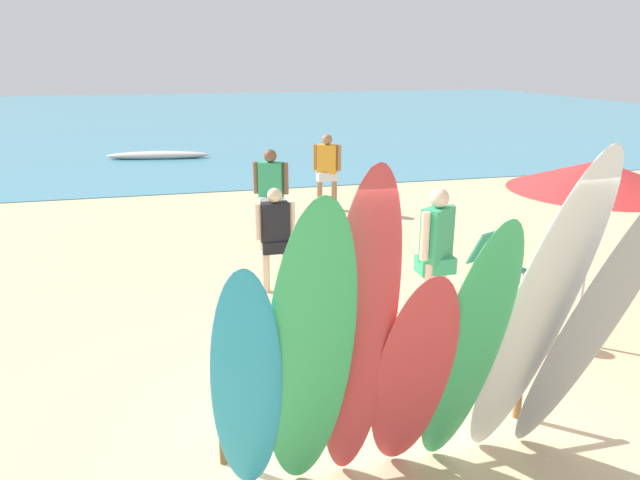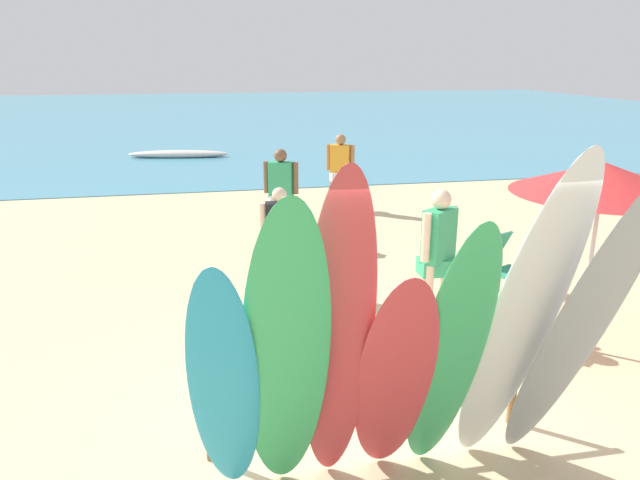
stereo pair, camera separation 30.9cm
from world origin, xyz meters
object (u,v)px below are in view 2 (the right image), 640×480
at_px(beachgoer_strolling, 340,167).
at_px(beach_chair_red, 501,260).
at_px(surfboard_rack, 369,381).
at_px(beachgoer_near_rack, 438,249).
at_px(beachgoer_photographing, 281,189).
at_px(surfboard_teal_0, 225,394).
at_px(surfboard_green_1, 285,367).
at_px(beach_umbrella, 603,178).
at_px(surfboard_grey_6, 575,336).
at_px(beachgoer_midbeach, 280,232).
at_px(surfboard_green_4, 448,360).
at_px(surfboard_red_3, 394,383).
at_px(surfboard_red_2, 337,346).
at_px(surfboard_white_5, 519,327).
at_px(distant_boat, 178,154).

relative_size(beachgoer_strolling, beach_chair_red, 1.90).
xyz_separation_m(surfboard_rack, beachgoer_near_rack, (1.43, 2.09, 0.41)).
bearing_deg(beachgoer_photographing, beachgoer_strolling, -106.59).
distance_m(surfboard_teal_0, surfboard_green_1, 0.45).
distance_m(beachgoer_photographing, beach_umbrella, 5.61).
height_order(surfboard_rack, beachgoer_strolling, beachgoer_strolling).
bearing_deg(beachgoer_near_rack, surfboard_grey_6, 51.27).
bearing_deg(surfboard_grey_6, beachgoer_midbeach, 106.17).
bearing_deg(surfboard_green_4, beach_umbrella, 40.68).
bearing_deg(beachgoer_midbeach, surfboard_rack, -88.47).
bearing_deg(surfboard_green_4, surfboard_red_3, 170.15).
distance_m(surfboard_red_2, beach_chair_red, 5.05).
bearing_deg(beachgoer_strolling, surfboard_green_1, -79.59).
distance_m(surfboard_rack, beachgoer_strolling, 8.10).
height_order(surfboard_grey_6, beachgoer_midbeach, surfboard_grey_6).
height_order(surfboard_green_4, beachgoer_near_rack, surfboard_green_4).
height_order(surfboard_teal_0, beachgoer_midbeach, surfboard_teal_0).
bearing_deg(surfboard_rack, surfboard_green_4, -65.14).
xyz_separation_m(surfboard_rack, surfboard_red_2, (-0.45, -0.75, 0.76)).
bearing_deg(beachgoer_near_rack, surfboard_rack, 21.16).
distance_m(surfboard_teal_0, surfboard_red_2, 0.80).
xyz_separation_m(surfboard_teal_0, surfboard_red_3, (1.20, 0.08, -0.10)).
bearing_deg(surfboard_rack, surfboard_red_2, -121.12).
bearing_deg(beachgoer_midbeach, surfboard_red_3, -89.37).
xyz_separation_m(surfboard_white_5, surfboard_grey_6, (0.35, -0.13, -0.04)).
relative_size(beachgoer_strolling, beachgoer_photographing, 0.98).
xyz_separation_m(beachgoer_midbeach, beach_chair_red, (3.07, -0.56, -0.43)).
relative_size(surfboard_green_1, surfboard_grey_6, 0.94).
xyz_separation_m(surfboard_red_2, beachgoer_midbeach, (0.16, 4.33, -0.48)).
bearing_deg(surfboard_grey_6, surfboard_red_3, 166.79).
bearing_deg(surfboard_teal_0, surfboard_white_5, 4.51).
bearing_deg(surfboard_red_3, distant_boat, 102.98).
bearing_deg(beach_umbrella, surfboard_red_3, -147.00).
bearing_deg(beach_umbrella, surfboard_red_2, -149.70).
height_order(surfboard_teal_0, surfboard_red_2, surfboard_red_2).
distance_m(surfboard_green_4, beachgoer_strolling, 8.78).
bearing_deg(beachgoer_midbeach, surfboard_green_1, -99.87).
bearing_deg(surfboard_grey_6, surfboard_white_5, 157.41).
relative_size(beachgoer_photographing, distant_boat, 0.50).
bearing_deg(beachgoer_strolling, surfboard_red_3, -74.80).
bearing_deg(beach_chair_red, beachgoer_near_rack, -169.84).
bearing_deg(beachgoer_strolling, surfboard_white_5, -69.08).
distance_m(surfboard_rack, surfboard_green_4, 1.01).
height_order(beachgoer_midbeach, beachgoer_photographing, beachgoer_photographing).
bearing_deg(surfboard_white_5, surfboard_grey_6, -25.92).
height_order(beachgoer_near_rack, beach_chair_red, beachgoer_near_rack).
height_order(beachgoer_near_rack, distant_boat, beachgoer_near_rack).
bearing_deg(beachgoer_photographing, beachgoer_near_rack, 130.77).
relative_size(beachgoer_midbeach, beachgoer_photographing, 0.90).
relative_size(surfboard_green_4, surfboard_white_5, 0.85).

